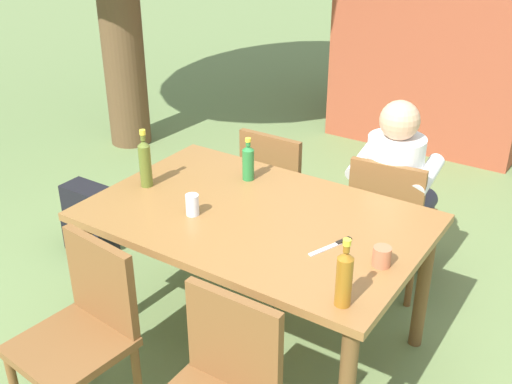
{
  "coord_description": "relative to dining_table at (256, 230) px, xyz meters",
  "views": [
    {
      "loc": [
        1.45,
        -2.19,
        2.23
      ],
      "look_at": [
        0.0,
        0.0,
        0.9
      ],
      "focal_mm": 43.37,
      "sensor_mm": 36.0,
      "label": 1
    }
  ],
  "objects": [
    {
      "name": "bottle_olive",
      "position": [
        -0.65,
        -0.06,
        0.22
      ],
      "size": [
        0.06,
        0.06,
        0.32
      ],
      "color": "#566623",
      "rests_on": "dining_table"
    },
    {
      "name": "chair_far_right",
      "position": [
        0.37,
        0.83,
        -0.2
      ],
      "size": [
        0.48,
        0.48,
        0.87
      ],
      "color": "brown",
      "rests_on": "ground_plane"
    },
    {
      "name": "person_in_white_shirt",
      "position": [
        0.36,
        0.93,
        -0.03
      ],
      "size": [
        0.47,
        0.61,
        1.18
      ],
      "color": "white",
      "rests_on": "ground_plane"
    },
    {
      "name": "ground_plane",
      "position": [
        0.0,
        0.0,
        -0.69
      ],
      "size": [
        24.0,
        24.0,
        0.0
      ],
      "primitive_type": "plane",
      "color": "#6B844C"
    },
    {
      "name": "bottle_green",
      "position": [
        -0.25,
        0.3,
        0.19
      ],
      "size": [
        0.06,
        0.06,
        0.24
      ],
      "color": "#287A38",
      "rests_on": "dining_table"
    },
    {
      "name": "dining_table",
      "position": [
        0.0,
        0.0,
        0.0
      ],
      "size": [
        1.62,
        1.05,
        0.78
      ],
      "color": "olive",
      "rests_on": "ground_plane"
    },
    {
      "name": "chair_near_left",
      "position": [
        -0.36,
        -0.83,
        -0.2
      ],
      "size": [
        0.48,
        0.48,
        0.87
      ],
      "color": "brown",
      "rests_on": "ground_plane"
    },
    {
      "name": "cup_glass",
      "position": [
        -0.25,
        -0.17,
        0.14
      ],
      "size": [
        0.06,
        0.06,
        0.11
      ],
      "primitive_type": "cylinder",
      "color": "silver",
      "rests_on": "dining_table"
    },
    {
      "name": "chair_far_left",
      "position": [
        -0.36,
        0.83,
        -0.2
      ],
      "size": [
        0.44,
        0.44,
        0.87
      ],
      "color": "brown",
      "rests_on": "ground_plane"
    },
    {
      "name": "table_knife",
      "position": [
        0.45,
        -0.05,
        0.09
      ],
      "size": [
        0.11,
        0.23,
        0.01
      ],
      "color": "silver",
      "rests_on": "dining_table"
    },
    {
      "name": "bottle_amber",
      "position": [
        0.67,
        -0.41,
        0.21
      ],
      "size": [
        0.06,
        0.06,
        0.29
      ],
      "color": "#996019",
      "rests_on": "dining_table"
    },
    {
      "name": "cup_terracotta",
      "position": [
        0.69,
        -0.08,
        0.13
      ],
      "size": [
        0.08,
        0.08,
        0.09
      ],
      "primitive_type": "cylinder",
      "color": "#BC6B47",
      "rests_on": "dining_table"
    },
    {
      "name": "backpack_by_near_side",
      "position": [
        -1.42,
        0.15,
        -0.46
      ],
      "size": [
        0.32,
        0.24,
        0.47
      ],
      "color": "black",
      "rests_on": "ground_plane"
    }
  ]
}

